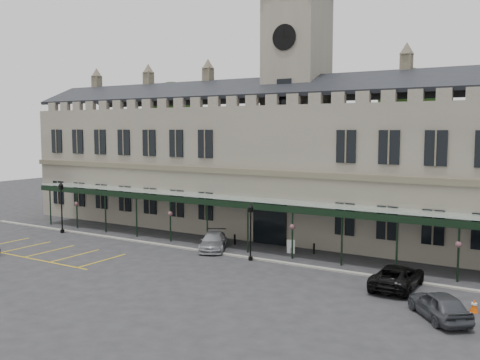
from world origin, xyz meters
The scene contains 17 objects.
ground centered at (0.00, 0.00, 0.00)m, with size 140.00×140.00×0.00m, color #262628.
station_building centered at (0.00, 15.91, 6.47)m, with size 60.00×10.36×17.30m.
clock_tower centered at (0.00, 16.00, 13.11)m, with size 5.60×5.60×24.80m.
canopy centered at (0.00, 7.46, 2.40)m, with size 50.00×4.10×4.30m.
kerb centered at (0.00, 5.50, 0.06)m, with size 60.00×0.40×0.12m, color gray.
parking_markings centered at (-14.00, -1.50, 0.00)m, with size 16.00×6.00×0.01m, color gold, non-canonical shape.
tree_behind_left centered at (-22.00, 25.00, 12.81)m, with size 6.00×6.00×16.00m.
tree_behind_mid centered at (8.00, 25.00, 12.81)m, with size 6.00×6.00×16.00m.
lamp_post_left centered at (-19.40, 4.82, 2.93)m, with size 0.47×0.47×4.94m.
lamp_post_mid centered at (1.53, 5.05, 2.59)m, with size 0.41×0.41×4.37m.
traffic_cone centered at (17.82, 1.48, 0.36)m, with size 0.46×0.46×0.74m.
sign_board centered at (3.14, 8.71, 0.54)m, with size 0.64×0.18×1.10m.
bollard_left centered at (-2.46, 9.12, 0.44)m, with size 0.16×0.16×0.89m, color black.
bollard_right centered at (4.80, 9.51, 0.43)m, with size 0.15×0.15×0.85m, color black.
car_taxi centered at (-2.91, 6.50, 0.71)m, with size 1.98×4.88×1.42m, color gray.
car_van centered at (13.00, 3.76, 0.75)m, with size 2.48×5.37×1.49m, color black.
car_right_a centered at (16.39, -0.60, 0.76)m, with size 1.79×4.46×1.52m, color #393C41.
Camera 1 is at (21.80, -29.38, 10.02)m, focal length 40.00 mm.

